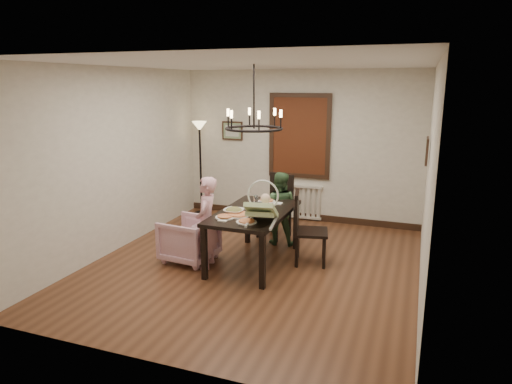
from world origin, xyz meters
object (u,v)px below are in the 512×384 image
Objects in this scene: armchair at (189,239)px; elderly_woman at (207,230)px; dining_table at (254,217)px; baby_bouncer at (262,209)px; drinking_glass at (260,207)px; floor_lamp at (201,170)px; chair_right at (311,228)px; seated_man at (279,214)px; chair_far at (274,206)px.

armchair is 0.66× the size of elderly_woman.
baby_bouncer is at bearing -59.24° from dining_table.
drinking_glass is 0.08× the size of floor_lamp.
chair_right reaches higher than armchair.
chair_right reaches higher than seated_man.
chair_far is 0.60× the size of floor_lamp.
seated_man is 0.55× the size of floor_lamp.
seated_man is (0.18, -0.27, -0.05)m from chair_far.
drinking_glass is (1.02, 0.25, 0.52)m from armchair.
chair_far reaches higher than seated_man.
dining_table is 2.81× the size of baby_bouncer.
dining_table reaches higher than armchair.
dining_table is 1.21m from chair_far.
armchair is 1.40m from baby_bouncer.
chair_right is at bearing 104.04° from elderly_woman.
seated_man is 1.65× the size of baby_bouncer.
chair_right is 0.94m from seated_man.
seated_man is at bearing -39.35° from chair_far.
chair_far is 1.00× the size of elderly_woman.
baby_bouncer is 0.55m from drinking_glass.
elderly_woman reaches higher than armchair.
elderly_woman is (-0.58, -0.36, -0.15)m from dining_table.
elderly_woman reaches higher than seated_man.
floor_lamp is at bearing 44.01° from chair_right.
chair_right is 1.01m from baby_bouncer.
chair_far reaches higher than drinking_glass.
floor_lamp reaches higher than drinking_glass.
baby_bouncer is 3.33m from floor_lamp.
chair_right is at bearing 112.81° from armchair.
chair_far reaches higher than dining_table.
floor_lamp reaches higher than chair_right.
elderly_woman is 7.74× the size of drinking_glass.
dining_table is 1.55× the size of elderly_woman.
armchair is 0.40× the size of floor_lamp.
elderly_woman is at bearing 77.49° from armchair.
drinking_glass is (0.10, 0.01, 0.16)m from dining_table.
floor_lamp reaches higher than seated_man.
baby_bouncer is (1.22, -0.25, 0.65)m from armchair.
floor_lamp is (-1.29, 2.39, 0.36)m from elderly_woman.
seated_man reaches higher than dining_table.
dining_table is 2.77m from floor_lamp.
floor_lamp is at bearing -162.65° from elderly_woman.
floor_lamp is at bearing 134.14° from drinking_glass.
chair_right is 0.99× the size of elderly_woman.
drinking_glass is at bearing 84.24° from seated_man.
elderly_woman is at bearing -151.34° from drinking_glass.
baby_bouncer reaches higher than drinking_glass.
dining_table is 11.98× the size of drinking_glass.
chair_far is at bearing -25.05° from floor_lamp.
dining_table is 2.33× the size of armchair.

